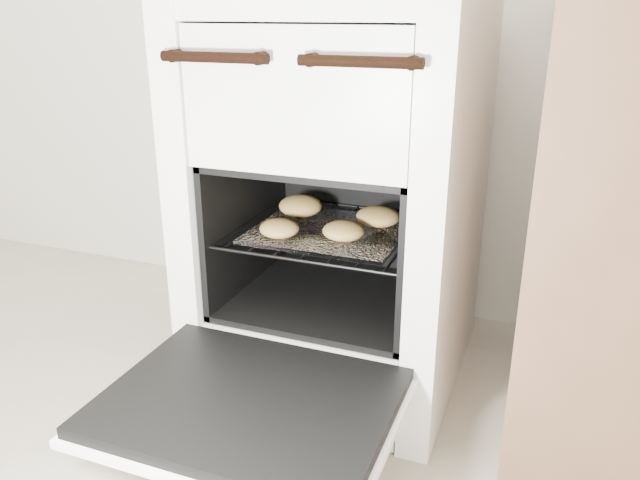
{
  "coord_description": "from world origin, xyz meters",
  "views": [
    {
      "loc": [
        0.55,
        -0.02,
        0.79
      ],
      "look_at": [
        0.12,
        1.07,
        0.36
      ],
      "focal_mm": 35.0,
      "sensor_mm": 36.0,
      "label": 1
    }
  ],
  "objects": [
    {
      "name": "foil_sheet",
      "position": [
        0.12,
        1.12,
        0.36
      ],
      "size": [
        0.31,
        0.27,
        0.01
      ],
      "primitive_type": "cube",
      "color": "white",
      "rests_on": "oven_rack"
    },
    {
      "name": "stove",
      "position": [
        0.12,
        1.2,
        0.4
      ],
      "size": [
        0.54,
        0.6,
        0.83
      ],
      "color": "white",
      "rests_on": "ground"
    },
    {
      "name": "baked_rolls",
      "position": [
        0.1,
        1.15,
        0.38
      ],
      "size": [
        0.31,
        0.27,
        0.05
      ],
      "color": "tan",
      "rests_on": "foil_sheet"
    },
    {
      "name": "oven_rack",
      "position": [
        0.12,
        1.14,
        0.36
      ],
      "size": [
        0.39,
        0.38,
        0.01
      ],
      "color": "black",
      "rests_on": "stove"
    },
    {
      "name": "oven_door",
      "position": [
        0.12,
        0.75,
        0.18
      ],
      "size": [
        0.48,
        0.38,
        0.03
      ],
      "color": "black",
      "rests_on": "stove"
    }
  ]
}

